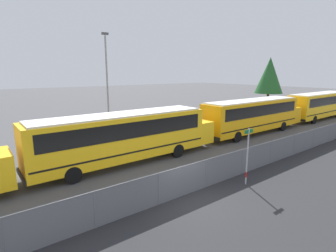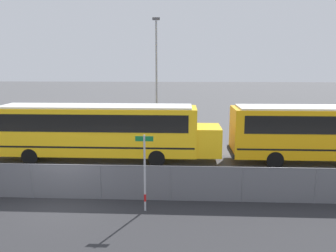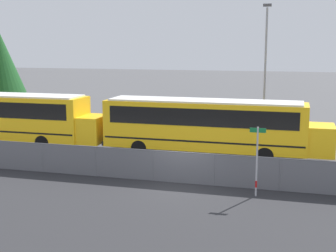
% 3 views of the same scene
% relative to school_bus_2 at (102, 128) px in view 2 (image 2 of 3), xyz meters
% --- Properties ---
extents(ground_plane, '(200.00, 200.00, 0.00)m').
position_rel_school_bus_2_xyz_m(ground_plane, '(-0.14, -5.90, -2.00)').
color(ground_plane, '#4C4C4F').
extents(fence, '(81.96, 0.07, 1.55)m').
position_rel_school_bus_2_xyz_m(fence, '(-0.14, -5.91, -1.20)').
color(fence, '#9EA0A5').
rests_on(fence, ground_plane).
extents(school_bus_2, '(13.53, 2.53, 3.38)m').
position_rel_school_bus_2_xyz_m(school_bus_2, '(0.00, 0.00, 0.00)').
color(school_bus_2, yellow).
rests_on(school_bus_2, ground_plane).
extents(street_sign, '(0.70, 0.09, 3.11)m').
position_rel_school_bus_2_xyz_m(street_sign, '(3.43, -6.95, -0.35)').
color(street_sign, '#B7B7BC').
rests_on(street_sign, ground_plane).
extents(light_pole, '(0.60, 0.24, 9.54)m').
position_rel_school_bus_2_xyz_m(light_pole, '(2.63, 8.49, 3.17)').
color(light_pole, gray).
rests_on(light_pole, ground_plane).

